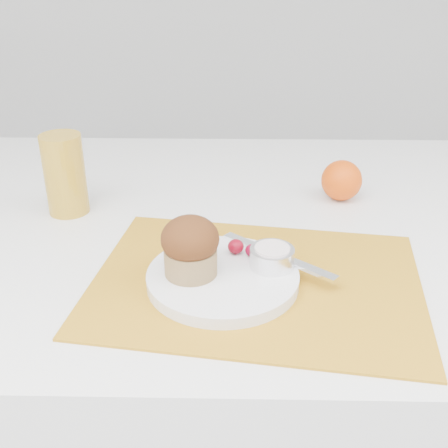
{
  "coord_description": "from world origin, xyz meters",
  "views": [
    {
      "loc": [
        -0.0,
        -0.77,
        1.16
      ],
      "look_at": [
        -0.01,
        -0.07,
        0.8
      ],
      "focal_mm": 45.0,
      "sensor_mm": 36.0,
      "label": 1
    }
  ],
  "objects_px": {
    "table": "(233,391)",
    "orange": "(342,180)",
    "muffin": "(190,246)",
    "juice_glass": "(65,174)",
    "plate": "(223,278)"
  },
  "relations": [
    {
      "from": "juice_glass",
      "to": "muffin",
      "type": "xyz_separation_m",
      "value": [
        0.22,
        -0.22,
        -0.01
      ]
    },
    {
      "from": "juice_glass",
      "to": "muffin",
      "type": "bearing_deg",
      "value": -44.9
    },
    {
      "from": "table",
      "to": "plate",
      "type": "bearing_deg",
      "value": -94.23
    },
    {
      "from": "table",
      "to": "muffin",
      "type": "bearing_deg",
      "value": -105.79
    },
    {
      "from": "juice_glass",
      "to": "table",
      "type": "bearing_deg",
      "value": -4.43
    },
    {
      "from": "muffin",
      "to": "plate",
      "type": "bearing_deg",
      "value": 1.39
    },
    {
      "from": "table",
      "to": "orange",
      "type": "distance_m",
      "value": 0.46
    },
    {
      "from": "table",
      "to": "orange",
      "type": "height_order",
      "value": "orange"
    },
    {
      "from": "plate",
      "to": "juice_glass",
      "type": "xyz_separation_m",
      "value": [
        -0.26,
        0.22,
        0.05
      ]
    },
    {
      "from": "table",
      "to": "juice_glass",
      "type": "height_order",
      "value": "juice_glass"
    },
    {
      "from": "plate",
      "to": "orange",
      "type": "bearing_deg",
      "value": 54.32
    },
    {
      "from": "table",
      "to": "juice_glass",
      "type": "bearing_deg",
      "value": 175.57
    },
    {
      "from": "orange",
      "to": "muffin",
      "type": "bearing_deg",
      "value": -130.83
    },
    {
      "from": "plate",
      "to": "juice_glass",
      "type": "height_order",
      "value": "juice_glass"
    },
    {
      "from": "table",
      "to": "plate",
      "type": "xyz_separation_m",
      "value": [
        -0.01,
        -0.2,
        0.39
      ]
    }
  ]
}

